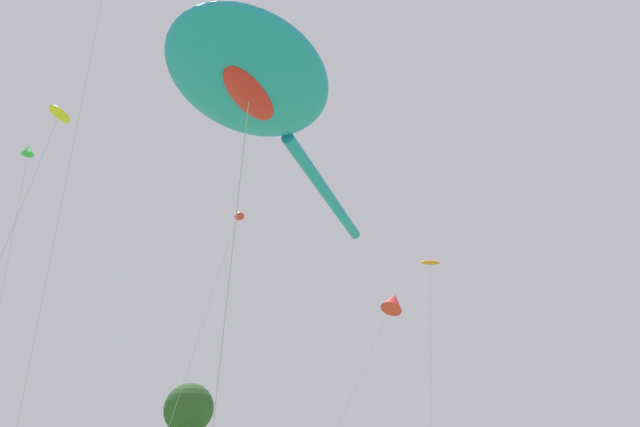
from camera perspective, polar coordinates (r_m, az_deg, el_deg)
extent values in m
ellipsoid|color=#1E8CBF|center=(14.23, -7.79, 14.67)|extent=(6.57, 6.16, 1.14)
cylinder|color=#1E8CBF|center=(19.21, 0.84, 2.13)|extent=(7.13, 4.38, 0.41)
ellipsoid|color=red|center=(13.91, -7.92, 13.06)|extent=(2.48, 2.00, 0.41)
cylinder|color=#B2B2B7|center=(12.97, -10.39, -9.44)|extent=(1.41, 2.97, 10.10)
cylinder|color=#B2B2B7|center=(22.80, -25.92, 7.22)|extent=(1.09, 0.07, 25.85)
ellipsoid|color=yellow|center=(24.68, -27.18, 9.89)|extent=(1.39, 1.38, 0.43)
cone|color=red|center=(27.43, 8.21, -9.76)|extent=(1.58, 1.28, 1.42)
cylinder|color=#B2B2B7|center=(25.71, 3.86, -19.11)|extent=(4.19, 2.01, 8.98)
cone|color=red|center=(29.22, -9.09, -0.03)|extent=(0.68, 0.81, 0.70)
cylinder|color=#B2B2B7|center=(25.72, -13.28, -12.74)|extent=(3.75, 0.82, 14.06)
cone|color=green|center=(35.04, -29.90, 6.20)|extent=(1.01, 1.01, 0.68)
cylinder|color=#B2B2B7|center=(31.11, -32.16, -7.87)|extent=(1.24, 1.55, 18.07)
ellipsoid|color=orange|center=(30.73, 12.24, -5.41)|extent=(1.38, 1.24, 0.48)
cylinder|color=#B2B2B7|center=(28.58, 12.32, -16.30)|extent=(1.68, 0.02, 11.92)
sphere|color=#2D5628|center=(65.62, -14.51, -20.44)|extent=(5.77, 5.77, 5.77)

